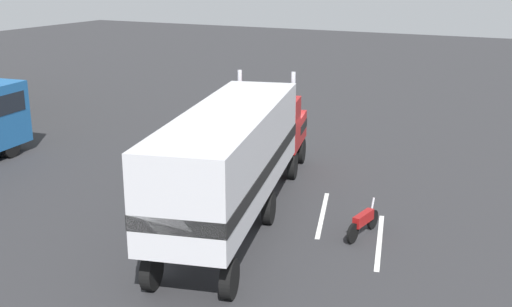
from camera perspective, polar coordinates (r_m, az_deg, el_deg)
name	(u,v)px	position (r m, az deg, el deg)	size (l,w,h in m)	color
ground_plane	(282,168)	(27.89, 2.38, -1.33)	(120.00, 120.00, 0.00)	#2D2D30
lane_stripe_near	(323,214)	(22.90, 6.00, -5.45)	(4.40, 0.16, 0.01)	silver
lane_stripe_mid	(379,241)	(21.03, 11.04, -7.73)	(4.40, 0.16, 0.01)	silver
semi_truck	(238,150)	(21.54, -1.64, 0.31)	(14.34, 5.88, 4.50)	#B21919
person_bystander	(174,194)	(22.32, -7.36, -3.65)	(0.41, 0.48, 1.63)	black
motorcycle	(363,222)	(21.18, 9.62, -6.07)	(2.10, 0.45, 1.12)	black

